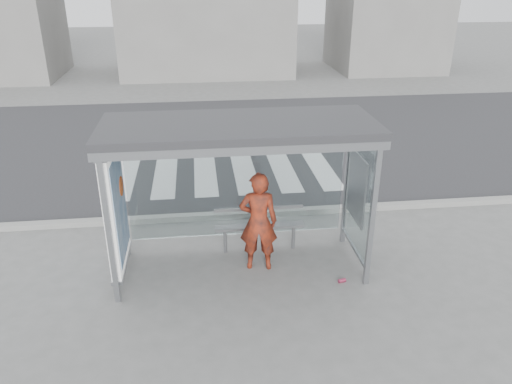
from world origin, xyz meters
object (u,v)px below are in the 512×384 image
at_px(bench, 259,226).
at_px(soda_can, 342,281).
at_px(bus_shelter, 216,161).
at_px(person, 258,222).

height_order(bench, soda_can, bench).
xyz_separation_m(bus_shelter, soda_can, (1.99, -0.69, -1.95)).
height_order(person, soda_can, person).
bearing_deg(person, bench, -92.17).
bearing_deg(bus_shelter, soda_can, -19.11).
height_order(bus_shelter, bench, bus_shelter).
bearing_deg(bench, bus_shelter, -145.63).
height_order(bus_shelter, person, bus_shelter).
bearing_deg(person, soda_can, 161.04).
bearing_deg(person, bus_shelter, 2.79).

